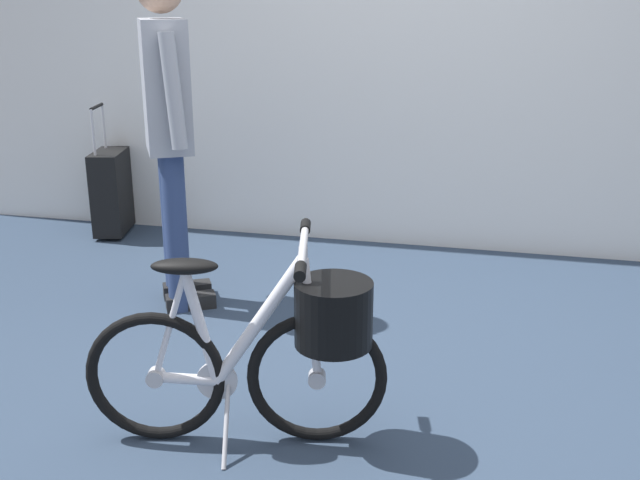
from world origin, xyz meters
name	(u,v)px	position (x,y,z in m)	size (l,w,h in m)	color
ground_plane	(335,387)	(0.00, 0.00, 0.00)	(6.49, 6.49, 0.00)	#2D3D51
folding_bike_foreground	(273,345)	(-0.12, -0.40, 0.36)	(1.01, 0.53, 0.73)	black
visitor_near_wall	(169,122)	(-0.94, 0.65, 0.91)	(0.37, 0.47, 1.60)	navy
rolling_suitcase	(111,191)	(-1.82, 1.63, 0.28)	(0.26, 0.39, 0.83)	black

